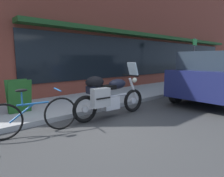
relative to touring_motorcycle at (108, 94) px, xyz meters
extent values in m
plane|color=#353535|center=(-0.61, -0.52, -0.61)|extent=(80.00, 80.00, 0.00)
cube|color=brown|center=(6.45, 3.19, 2.87)|extent=(22.11, 0.35, 6.95)
cube|color=black|center=(6.45, 2.98, 0.94)|extent=(15.48, 0.06, 1.80)
cube|color=#1E471E|center=(6.45, 2.76, 2.04)|extent=(15.48, 0.60, 0.16)
cube|color=#979797|center=(8.39, 1.80, -0.55)|extent=(30.00, 2.43, 0.12)
torus|color=black|center=(0.91, -0.03, -0.28)|extent=(0.66, 0.13, 0.65)
cylinder|color=silver|center=(0.91, -0.03, -0.28)|extent=(0.16, 0.07, 0.16)
torus|color=black|center=(-0.65, 0.08, -0.28)|extent=(0.66, 0.13, 0.65)
cylinder|color=silver|center=(-0.65, 0.08, -0.28)|extent=(0.16, 0.07, 0.16)
cube|color=silver|center=(0.08, 0.03, -0.23)|extent=(0.46, 0.33, 0.32)
cylinder|color=silver|center=(0.13, 0.02, -0.06)|extent=(1.01, 0.13, 0.06)
ellipsoid|color=black|center=(0.33, 0.01, 0.24)|extent=(0.54, 0.31, 0.26)
cube|color=black|center=(-0.09, 0.04, 0.18)|extent=(0.61, 0.28, 0.11)
cube|color=black|center=(-0.42, 0.06, 0.16)|extent=(0.29, 0.24, 0.18)
cylinder|color=silver|center=(0.91, -0.03, 0.04)|extent=(0.35, 0.09, 0.67)
cylinder|color=black|center=(0.79, -0.02, 0.44)|extent=(0.08, 0.62, 0.04)
cube|color=silver|center=(0.87, -0.03, 0.62)|extent=(0.17, 0.33, 0.35)
sphere|color=#EAEACC|center=(0.95, -0.03, 0.30)|extent=(0.14, 0.14, 0.14)
cube|color=#A1A1A1|center=(-0.39, -0.18, 0.00)|extent=(0.45, 0.23, 0.44)
cube|color=black|center=(-0.39, -0.29, 0.00)|extent=(0.37, 0.04, 0.03)
ellipsoid|color=black|center=(-0.37, 0.06, 0.34)|extent=(0.50, 0.35, 0.28)
torus|color=black|center=(-1.28, 0.04, -0.26)|extent=(0.70, 0.16, 0.70)
torus|color=black|center=(-2.34, 0.22, -0.26)|extent=(0.70, 0.16, 0.70)
cylinder|color=#1E5999|center=(-1.81, 0.13, 0.02)|extent=(0.59, 0.14, 0.04)
cylinder|color=#1E5999|center=(-2.03, 0.17, -0.14)|extent=(0.46, 0.11, 0.34)
cylinder|color=#1E5999|center=(-2.00, 0.17, 0.14)|extent=(0.03, 0.03, 0.30)
ellipsoid|color=black|center=(-2.00, 0.17, 0.30)|extent=(0.23, 0.14, 0.06)
cylinder|color=#1E5999|center=(-1.33, 0.05, 0.26)|extent=(0.11, 0.48, 0.03)
cube|color=#191E4C|center=(4.42, -1.08, 0.14)|extent=(4.67, 1.93, 0.83)
cube|color=#232D38|center=(4.14, -1.09, 0.83)|extent=(3.19, 1.67, 0.56)
cylinder|color=black|center=(5.92, -0.14, -0.28)|extent=(0.67, 0.24, 0.66)
cylinder|color=black|center=(2.87, -0.22, -0.28)|extent=(0.67, 0.24, 0.66)
cube|color=#1E511E|center=(-1.66, 1.47, -0.06)|extent=(0.55, 0.18, 0.85)
cube|color=#1E511E|center=(-1.66, 1.69, -0.06)|extent=(0.55, 0.18, 0.85)
cylinder|color=#59595B|center=(6.90, 1.21, 0.72)|extent=(0.07, 0.07, 2.42)
cube|color=#1E8C33|center=(6.90, 1.19, 1.73)|extent=(0.44, 0.02, 0.32)
camera|label=1|loc=(-3.12, -3.67, 0.90)|focal=31.25mm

